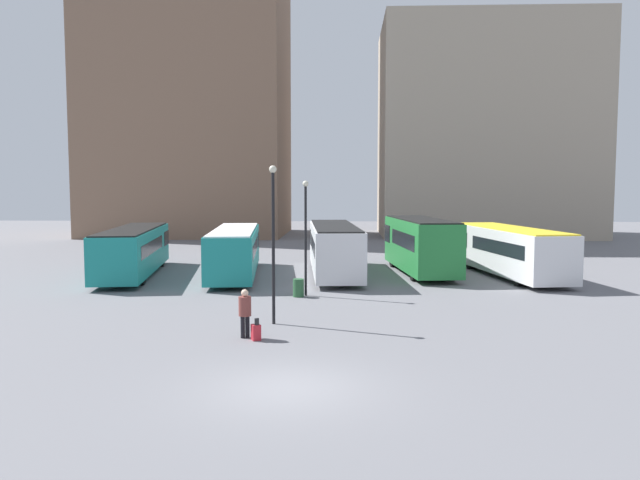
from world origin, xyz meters
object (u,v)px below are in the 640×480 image
object	(u,v)px
bus_2	(334,247)
lamp_post_0	(273,232)
bus_0	(134,249)
suitcase	(256,332)
bus_1	(235,250)
traveler	(245,309)
lamp_post_1	(306,228)
bus_3	(420,244)
bus_4	(510,250)
trash_bin	(298,288)

from	to	relation	value
bus_2	lamp_post_0	world-z (taller)	lamp_post_0
bus_0	suitcase	xyz separation A→B (m)	(9.47, -15.41, -1.25)
bus_1	traveler	size ratio (longest dim) A/B	7.18
traveler	lamp_post_1	distance (m)	8.89
bus_0	bus_2	distance (m)	11.81
bus_3	suitcase	bearing A→B (deg)	149.63
bus_4	suitcase	distance (m)	20.26
bus_4	traveler	size ratio (longest dim) A/B	6.87
bus_2	trash_bin	xyz separation A→B (m)	(-1.52, -7.75, -1.19)
bus_1	traveler	distance (m)	15.43
bus_2	suitcase	xyz separation A→B (m)	(-2.32, -16.21, -1.34)
bus_0	traveler	xyz separation A→B (m)	(9.05, -15.11, -0.53)
lamp_post_1	suitcase	bearing A→B (deg)	-97.26
bus_2	bus_4	distance (m)	10.23
bus_4	suitcase	bearing A→B (deg)	132.29
bus_3	traveler	distance (m)	18.48
bus_1	traveler	xyz separation A→B (m)	(3.05, -15.12, -0.51)
bus_0	trash_bin	xyz separation A→B (m)	(10.26, -6.96, -1.10)
trash_bin	bus_4	bearing A→B (deg)	32.20
bus_4	lamp_post_0	distance (m)	18.18
bus_2	suitcase	distance (m)	16.43
bus_0	suitcase	bearing A→B (deg)	-157.54
bus_0	traveler	size ratio (longest dim) A/B	7.48
bus_3	suitcase	world-z (taller)	bus_3
bus_3	trash_bin	xyz separation A→B (m)	(-6.70, -8.53, -1.36)
trash_bin	bus_2	bearing A→B (deg)	78.88
bus_1	suitcase	xyz separation A→B (m)	(3.47, -15.42, -1.24)
bus_0	bus_1	bearing A→B (deg)	-99.00
traveler	lamp_post_0	size ratio (longest dim) A/B	0.28
lamp_post_0	bus_0	bearing A→B (deg)	127.22
bus_4	bus_2	bearing A→B (deg)	78.66
bus_2	lamp_post_0	bearing A→B (deg)	166.99
bus_0	bus_2	world-z (taller)	bus_2
bus_1	bus_4	size ratio (longest dim) A/B	1.04
bus_0	lamp_post_1	distance (m)	12.61
bus_0	bus_2	size ratio (longest dim) A/B	1.03
suitcase	bus_2	bearing A→B (deg)	-33.05
bus_4	traveler	world-z (taller)	bus_4
traveler	trash_bin	distance (m)	8.26
bus_1	bus_2	xyz separation A→B (m)	(5.79, 0.78, 0.10)
traveler	trash_bin	bearing A→B (deg)	-33.36
suitcase	bus_4	bearing A→B (deg)	-63.26
bus_3	traveler	size ratio (longest dim) A/B	6.02
bus_4	lamp_post_1	distance (m)	13.55
bus_0	bus_3	world-z (taller)	bus_3
bus_0	lamp_post_1	bearing A→B (deg)	-131.21
bus_1	lamp_post_0	world-z (taller)	lamp_post_0
bus_1	trash_bin	distance (m)	8.24
traveler	lamp_post_1	xyz separation A→B (m)	(1.54, 8.47, 2.23)
trash_bin	suitcase	bearing A→B (deg)	-95.37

